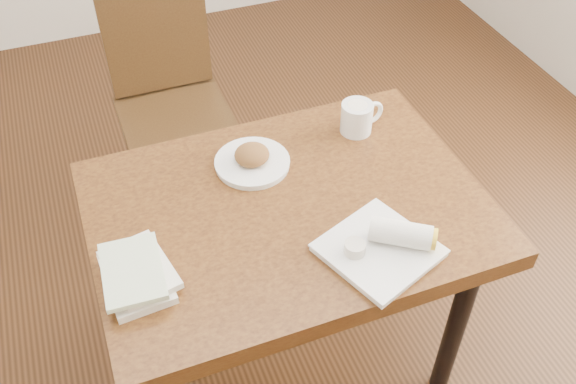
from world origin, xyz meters
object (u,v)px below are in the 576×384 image
object	(u,v)px
plate_scone	(252,160)
coffee_mug	(358,117)
book_stack	(136,274)
chair_far	(169,91)
table	(288,228)
plate_burrito	(386,245)

from	to	relation	value
plate_scone	coffee_mug	bearing A→B (deg)	6.79
book_stack	plate_scone	bearing A→B (deg)	37.49
chair_far	coffee_mug	size ratio (longest dim) A/B	6.54
table	plate_burrito	size ratio (longest dim) A/B	3.27
table	book_stack	world-z (taller)	book_stack
coffee_mug	plate_burrito	bearing A→B (deg)	-107.08
table	coffee_mug	bearing A→B (deg)	36.17
plate_burrito	book_stack	bearing A→B (deg)	167.93
chair_far	book_stack	xyz separation A→B (m)	(-0.30, -1.06, 0.23)
plate_burrito	book_stack	world-z (taller)	plate_burrito
table	book_stack	size ratio (longest dim) A/B	4.57
chair_far	book_stack	bearing A→B (deg)	-105.78
table	chair_far	xyz separation A→B (m)	(-0.14, 0.94, -0.11)
plate_scone	book_stack	xyz separation A→B (m)	(-0.40, -0.31, 0.01)
plate_burrito	plate_scone	bearing A→B (deg)	115.82
coffee_mug	book_stack	xyz separation A→B (m)	(-0.76, -0.35, -0.02)
plate_scone	plate_burrito	size ratio (longest dim) A/B	0.67
plate_scone	plate_burrito	world-z (taller)	plate_burrito
chair_far	table	bearing A→B (deg)	-81.56
table	chair_far	world-z (taller)	chair_far
table	plate_scone	xyz separation A→B (m)	(-0.04, 0.19, 0.11)
chair_far	coffee_mug	xyz separation A→B (m)	(0.46, -0.71, 0.25)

